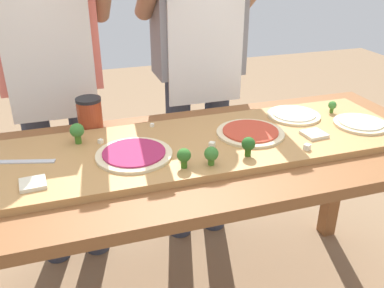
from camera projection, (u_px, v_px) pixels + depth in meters
The scene contains 20 objects.
prep_table at pixel (196, 176), 1.49m from camera, with size 1.86×0.75×0.79m.
cutting_board at pixel (201, 145), 1.46m from camera, with size 1.53×0.46×0.02m, color #B27F47.
pizza_whole_white_garlic at pixel (294, 115), 1.67m from camera, with size 0.21×0.21×0.02m.
pizza_whole_beet_magenta at pixel (134, 154), 1.36m from camera, with size 0.25×0.25×0.02m.
pizza_whole_tomato_red at pixel (250, 132), 1.51m from camera, with size 0.25×0.25×0.02m.
pizza_whole_cheese_artichoke at pixel (361, 123), 1.59m from camera, with size 0.20×0.20×0.02m.
pizza_slice_center at pixel (33, 184), 1.19m from camera, with size 0.07×0.07×0.01m, color beige.
pizza_slice_far_right at pixel (314, 134), 1.50m from camera, with size 0.08×0.08×0.01m, color beige.
broccoli_floret_center_right at pixel (248, 145), 1.34m from camera, with size 0.05×0.05×0.07m.
broccoli_floret_center_left at pixel (212, 154), 1.29m from camera, with size 0.05×0.05×0.06m.
broccoli_floret_front_left at pixel (77, 131), 1.43m from camera, with size 0.05×0.05×0.07m.
broccoli_floret_back_right at pixel (332, 106), 1.69m from camera, with size 0.03×0.03×0.05m.
broccoli_floret_back_mid at pixel (184, 156), 1.27m from camera, with size 0.04×0.04×0.07m.
cheese_crumble_a at pixel (212, 145), 1.41m from camera, with size 0.02×0.02×0.02m, color silver.
cheese_crumble_c at pixel (101, 141), 1.44m from camera, with size 0.01×0.01×0.01m, color silver.
cheese_crumble_d at pixel (307, 147), 1.40m from camera, with size 0.02×0.02×0.02m, color silver.
cheese_crumble_e at pixel (152, 125), 1.57m from camera, with size 0.01×0.01×0.01m, color white.
sauce_jar at pixel (90, 114), 1.58m from camera, with size 0.10×0.10×0.13m.
cook_left at pixel (50, 64), 1.71m from camera, with size 0.54×0.39×1.67m.
cook_right at pixel (199, 52), 1.89m from camera, with size 0.54×0.39×1.67m.
Camera 1 is at (-0.41, -1.23, 1.45)m, focal length 38.74 mm.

